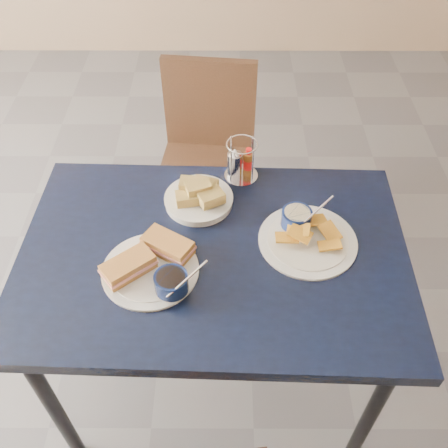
{
  "coord_description": "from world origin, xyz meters",
  "views": [
    {
      "loc": [
        0.27,
        -1.01,
        1.84
      ],
      "look_at": [
        0.27,
        -0.06,
        0.82
      ],
      "focal_mm": 40.0,
      "sensor_mm": 36.0,
      "label": 1
    }
  ],
  "objects_px": {
    "chair_far": "(206,145)",
    "plantain_plate": "(304,232)",
    "bread_basket": "(199,196)",
    "dining_table": "(214,267)",
    "condiment_caddy": "(240,163)",
    "sandwich_plate": "(153,265)"
  },
  "relations": [
    {
      "from": "chair_far",
      "to": "plantain_plate",
      "type": "height_order",
      "value": "plantain_plate"
    },
    {
      "from": "plantain_plate",
      "to": "bread_basket",
      "type": "xyz_separation_m",
      "value": [
        -0.31,
        0.14,
        0.01
      ]
    },
    {
      "from": "dining_table",
      "to": "condiment_caddy",
      "type": "xyz_separation_m",
      "value": [
        0.08,
        0.32,
        0.13
      ]
    },
    {
      "from": "plantain_plate",
      "to": "bread_basket",
      "type": "distance_m",
      "value": 0.34
    },
    {
      "from": "dining_table",
      "to": "sandwich_plate",
      "type": "xyz_separation_m",
      "value": [
        -0.16,
        -0.07,
        0.1
      ]
    },
    {
      "from": "plantain_plate",
      "to": "condiment_caddy",
      "type": "distance_m",
      "value": 0.33
    },
    {
      "from": "dining_table",
      "to": "sandwich_plate",
      "type": "bearing_deg",
      "value": -155.7
    },
    {
      "from": "sandwich_plate",
      "to": "condiment_caddy",
      "type": "bearing_deg",
      "value": 58.6
    },
    {
      "from": "chair_far",
      "to": "sandwich_plate",
      "type": "relative_size",
      "value": 2.79
    },
    {
      "from": "bread_basket",
      "to": "plantain_plate",
      "type": "bearing_deg",
      "value": -24.24
    },
    {
      "from": "chair_far",
      "to": "plantain_plate",
      "type": "xyz_separation_m",
      "value": [
        0.32,
        -0.78,
        0.29
      ]
    },
    {
      "from": "sandwich_plate",
      "to": "plantain_plate",
      "type": "relative_size",
      "value": 1.05
    },
    {
      "from": "sandwich_plate",
      "to": "bread_basket",
      "type": "height_order",
      "value": "sandwich_plate"
    },
    {
      "from": "plantain_plate",
      "to": "chair_far",
      "type": "bearing_deg",
      "value": 112.09
    },
    {
      "from": "sandwich_plate",
      "to": "plantain_plate",
      "type": "xyz_separation_m",
      "value": [
        0.42,
        0.13,
        -0.01
      ]
    },
    {
      "from": "chair_far",
      "to": "condiment_caddy",
      "type": "bearing_deg",
      "value": -75.37
    },
    {
      "from": "dining_table",
      "to": "plantain_plate",
      "type": "distance_m",
      "value": 0.28
    },
    {
      "from": "dining_table",
      "to": "bread_basket",
      "type": "xyz_separation_m",
      "value": [
        -0.05,
        0.2,
        0.1
      ]
    },
    {
      "from": "chair_far",
      "to": "bread_basket",
      "type": "relative_size",
      "value": 4.0
    },
    {
      "from": "dining_table",
      "to": "chair_far",
      "type": "xyz_separation_m",
      "value": [
        -0.05,
        0.83,
        -0.2
      ]
    },
    {
      "from": "dining_table",
      "to": "condiment_caddy",
      "type": "distance_m",
      "value": 0.36
    },
    {
      "from": "plantain_plate",
      "to": "condiment_caddy",
      "type": "height_order",
      "value": "condiment_caddy"
    }
  ]
}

